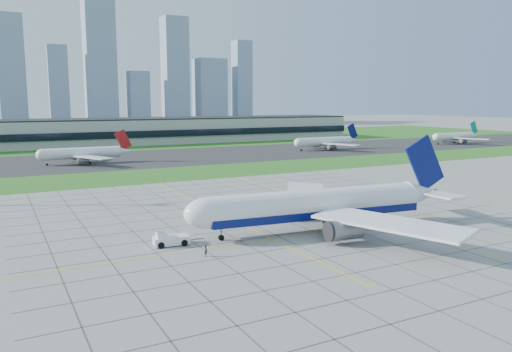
{
  "coord_description": "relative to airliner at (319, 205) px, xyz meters",
  "views": [
    {
      "loc": [
        -55.62,
        -81.32,
        25.74
      ],
      "look_at": [
        3.37,
        29.98,
        7.0
      ],
      "focal_mm": 35.0,
      "sensor_mm": 36.0,
      "label": 1
    }
  ],
  "objects": [
    {
      "name": "asphalt_taxiway",
      "position": [
        -1.66,
        145.22,
        -5.09
      ],
      "size": [
        700.0,
        75.0,
        0.04
      ],
      "primitive_type": "cube",
      "color": "#383838",
      "rests_on": "ground"
    },
    {
      "name": "grass_far",
      "position": [
        -1.66,
        255.22,
        -5.1
      ],
      "size": [
        700.0,
        145.0,
        0.04
      ],
      "primitive_type": "cube",
      "color": "#2C681D",
      "rests_on": "ground"
    },
    {
      "name": "crew_far",
      "position": [
        22.33,
        -13.31,
        -4.33
      ],
      "size": [
        0.91,
        0.8,
        1.59
      ],
      "primitive_type": "imported",
      "rotation": [
        0.0,
        0.0,
        -0.29
      ],
      "color": "black",
      "rests_on": "ground"
    },
    {
      "name": "terminal",
      "position": [
        38.34,
        230.1,
        2.77
      ],
      "size": [
        260.0,
        43.0,
        15.8
      ],
      "color": "#B7B7B2",
      "rests_on": "ground"
    },
    {
      "name": "grass_median",
      "position": [
        -1.66,
        90.22,
        -5.1
      ],
      "size": [
        700.0,
        35.0,
        0.04
      ],
      "primitive_type": "cube",
      "color": "#2C681D",
      "rests_on": "ground"
    },
    {
      "name": "distant_jet_3",
      "position": [
        197.85,
        135.32,
        -0.64
      ],
      "size": [
        36.6,
        42.66,
        14.08
      ],
      "color": "white",
      "rests_on": "ground"
    },
    {
      "name": "city_skyline",
      "position": [
        -10.37,
        520.22,
        53.97
      ],
      "size": [
        523.0,
        32.4,
        160.0
      ],
      "color": "#8597AE",
      "rests_on": "ground"
    },
    {
      "name": "ground",
      "position": [
        -1.66,
        0.22,
        -5.12
      ],
      "size": [
        1400.0,
        1400.0,
        0.0
      ],
      "primitive_type": "plane",
      "color": "gray",
      "rests_on": "ground"
    },
    {
      "name": "pushback_tug",
      "position": [
        -30.17,
        3.58,
        -3.98
      ],
      "size": [
        9.4,
        3.82,
        2.58
      ],
      "rotation": [
        0.0,
        0.0,
        -0.11
      ],
      "color": "white",
      "rests_on": "ground"
    },
    {
      "name": "airliner",
      "position": [
        0.0,
        0.0,
        0.0
      ],
      "size": [
        59.48,
        59.99,
        18.74
      ],
      "rotation": [
        0.0,
        0.0,
        -0.11
      ],
      "color": "white",
      "rests_on": "ground"
    },
    {
      "name": "crew_near",
      "position": [
        -26.81,
        -5.62,
        -4.15
      ],
      "size": [
        0.66,
        0.82,
        1.95
      ],
      "primitive_type": "imported",
      "rotation": [
        0.0,
        0.0,
        1.26
      ],
      "color": "black",
      "rests_on": "ground"
    },
    {
      "name": "apron_markings",
      "position": [
        -1.23,
        11.31,
        -5.11
      ],
      "size": [
        120.0,
        130.0,
        0.03
      ],
      "color": "#474744",
      "rests_on": "ground"
    },
    {
      "name": "distant_jet_1",
      "position": [
        -23.75,
        137.18,
        -0.64
      ],
      "size": [
        36.68,
        42.66,
        14.08
      ],
      "color": "white",
      "rests_on": "ground"
    },
    {
      "name": "distant_jet_2",
      "position": [
        102.83,
        140.25,
        -0.64
      ],
      "size": [
        39.49,
        42.66,
        14.08
      ],
      "color": "white",
      "rests_on": "ground"
    }
  ]
}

